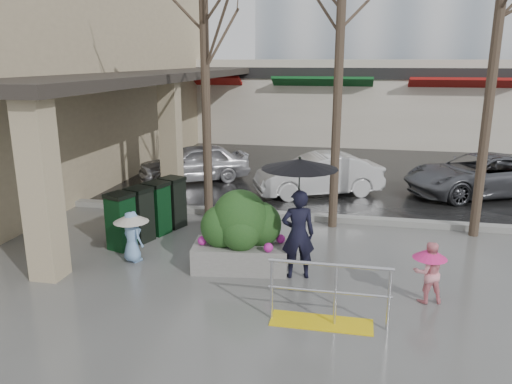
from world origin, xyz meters
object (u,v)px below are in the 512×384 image
(child_pink, at_px, (429,268))
(news_boxes, at_px, (149,211))
(woman, at_px, (299,204))
(car_b, at_px, (318,175))
(tree_west, at_px, (204,13))
(car_a, at_px, (194,163))
(tree_mideast, at_px, (499,18))
(car_c, at_px, (480,175))
(child_blue, at_px, (132,230))
(handrail, at_px, (326,302))
(planter, at_px, (241,231))
(tree_midwest, at_px, (342,3))

(child_pink, xyz_separation_m, news_boxes, (-5.94, 2.06, 0.02))
(woman, distance_m, car_b, 6.13)
(tree_west, bearing_deg, car_a, 113.52)
(tree_mideast, height_order, car_c, tree_mideast)
(tree_west, distance_m, car_c, 9.45)
(child_blue, bearing_deg, handrail, -174.94)
(child_blue, bearing_deg, car_b, -90.36)
(child_pink, relative_size, car_b, 0.28)
(planter, bearing_deg, woman, -9.39)
(car_c, bearing_deg, woman, -57.56)
(tree_midwest, bearing_deg, child_blue, -141.83)
(car_b, bearing_deg, car_a, -125.81)
(tree_mideast, bearing_deg, tree_midwest, 180.00)
(car_c, bearing_deg, tree_mideast, -36.78)
(tree_west, height_order, child_blue, tree_west)
(planter, xyz_separation_m, car_b, (1.02, 5.89, -0.14))
(woman, xyz_separation_m, car_a, (-4.39, 7.02, -0.83))
(child_blue, distance_m, planter, 2.26)
(woman, bearing_deg, tree_west, -63.96)
(woman, relative_size, car_a, 0.63)
(car_a, xyz_separation_m, car_b, (4.27, -0.94, 0.00))
(tree_west, relative_size, tree_mideast, 1.05)
(woman, distance_m, news_boxes, 4.04)
(handrail, relative_size, car_a, 0.51)
(car_a, relative_size, car_c, 0.82)
(planter, bearing_deg, child_blue, -177.57)
(car_a, height_order, car_c, same)
(planter, bearing_deg, car_c, 49.59)
(planter, relative_size, news_boxes, 0.85)
(tree_west, distance_m, tree_mideast, 6.50)
(tree_midwest, relative_size, news_boxes, 3.07)
(child_blue, distance_m, news_boxes, 1.44)
(tree_midwest, xyz_separation_m, car_b, (-0.61, 2.93, -4.60))
(child_pink, distance_m, child_blue, 5.73)
(tree_mideast, relative_size, car_a, 1.76)
(news_boxes, bearing_deg, tree_west, 79.42)
(tree_west, distance_m, news_boxes, 4.84)
(tree_mideast, bearing_deg, car_b, 143.20)
(planter, height_order, news_boxes, planter)
(tree_west, distance_m, woman, 5.52)
(handrail, height_order, woman, woman)
(woman, distance_m, car_a, 8.32)
(child_pink, bearing_deg, woman, -27.79)
(child_pink, height_order, car_a, car_a)
(tree_midwest, height_order, child_pink, tree_midwest)
(child_blue, bearing_deg, tree_mideast, -128.62)
(tree_mideast, bearing_deg, woman, -140.27)
(child_blue, height_order, car_c, car_c)
(woman, height_order, news_boxes, woman)
(tree_midwest, xyz_separation_m, car_c, (4.18, 3.87, -4.60))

